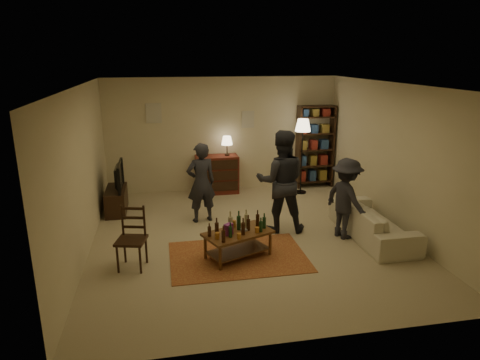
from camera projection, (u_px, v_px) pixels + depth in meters
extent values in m
plane|color=#C6B793|center=(248.00, 237.00, 7.76)|extent=(6.00, 6.00, 0.00)
plane|color=beige|center=(223.00, 135.00, 10.21)|extent=(5.50, 0.00, 5.50)
plane|color=beige|center=(82.00, 173.00, 6.89)|extent=(0.00, 6.00, 6.00)
plane|color=beige|center=(395.00, 158.00, 7.87)|extent=(0.00, 6.00, 6.00)
plane|color=beige|center=(307.00, 233.00, 4.55)|extent=(5.50, 0.00, 5.50)
plane|color=white|center=(249.00, 85.00, 7.01)|extent=(6.00, 6.00, 0.00)
cube|color=beige|center=(154.00, 113.00, 9.75)|extent=(0.35, 0.03, 0.45)
cube|color=beige|center=(248.00, 119.00, 10.20)|extent=(0.30, 0.03, 0.40)
cube|color=maroon|center=(238.00, 257.00, 6.98)|extent=(2.20, 1.50, 0.01)
cube|color=brown|center=(238.00, 233.00, 6.87)|extent=(1.22, 0.96, 0.04)
cube|color=brown|center=(238.00, 250.00, 6.95)|extent=(1.09, 0.83, 0.02)
cylinder|color=brown|center=(220.00, 259.00, 6.49)|extent=(0.05, 0.05, 0.40)
cylinder|color=brown|center=(270.00, 244.00, 7.00)|extent=(0.05, 0.05, 0.40)
cylinder|color=brown|center=(205.00, 248.00, 6.86)|extent=(0.05, 0.05, 0.40)
cylinder|color=brown|center=(254.00, 234.00, 7.37)|extent=(0.05, 0.05, 0.40)
cylinder|color=#BB722B|center=(217.00, 236.00, 6.60)|extent=(0.07, 0.07, 0.10)
cylinder|color=#BB722B|center=(239.00, 236.00, 6.60)|extent=(0.07, 0.07, 0.09)
cylinder|color=#BB722B|center=(234.00, 224.00, 7.06)|extent=(0.07, 0.07, 0.11)
cylinder|color=#BB722B|center=(257.00, 230.00, 6.83)|extent=(0.07, 0.07, 0.09)
cube|color=#7B2E7F|center=(228.00, 229.00, 6.76)|extent=(0.17, 0.16, 0.18)
cylinder|color=gray|center=(245.00, 230.00, 6.91)|extent=(0.12, 0.12, 0.03)
cube|color=#322110|center=(131.00, 241.00, 6.51)|extent=(0.51, 0.51, 0.04)
cylinder|color=#322110|center=(118.00, 259.00, 6.42)|extent=(0.04, 0.04, 0.45)
cylinder|color=#322110|center=(140.00, 260.00, 6.40)|extent=(0.04, 0.04, 0.45)
cylinder|color=#322110|center=(125.00, 249.00, 6.75)|extent=(0.04, 0.04, 0.45)
cylinder|color=#322110|center=(146.00, 250.00, 6.73)|extent=(0.04, 0.04, 0.45)
cube|color=#322110|center=(133.00, 220.00, 6.60)|extent=(0.34, 0.11, 0.51)
cube|color=#322110|center=(117.00, 200.00, 8.95)|extent=(0.40, 1.00, 0.50)
imported|color=black|center=(115.00, 176.00, 8.81)|extent=(0.13, 0.97, 0.56)
cube|color=maroon|center=(217.00, 174.00, 10.16)|extent=(1.00, 0.48, 0.90)
cube|color=#322110|center=(218.00, 187.00, 9.99)|extent=(0.92, 0.02, 0.22)
cube|color=#322110|center=(218.00, 176.00, 9.92)|extent=(0.92, 0.02, 0.22)
cube|color=#322110|center=(218.00, 165.00, 9.85)|extent=(0.92, 0.02, 0.22)
cylinder|color=#322110|center=(227.00, 155.00, 10.08)|extent=(0.12, 0.12, 0.04)
cylinder|color=#322110|center=(227.00, 149.00, 10.04)|extent=(0.02, 0.02, 0.22)
cone|color=#FFE5B2|center=(227.00, 140.00, 9.98)|extent=(0.26, 0.26, 0.20)
cube|color=#322110|center=(298.00, 148.00, 10.43)|extent=(0.04, 0.34, 2.00)
cube|color=#322110|center=(331.00, 147.00, 10.58)|extent=(0.04, 0.34, 2.00)
cube|color=#322110|center=(313.00, 180.00, 10.74)|extent=(0.90, 0.34, 0.03)
cube|color=#322110|center=(314.00, 165.00, 10.63)|extent=(0.90, 0.34, 0.03)
cube|color=#322110|center=(315.00, 149.00, 10.52)|extent=(0.90, 0.34, 0.03)
cube|color=#322110|center=(316.00, 133.00, 10.41)|extent=(0.90, 0.34, 0.03)
cube|color=#322110|center=(317.00, 117.00, 10.30)|extent=(0.90, 0.34, 0.03)
cube|color=#322110|center=(317.00, 106.00, 10.23)|extent=(0.90, 0.34, 0.03)
cube|color=maroon|center=(302.00, 175.00, 10.65)|extent=(0.12, 0.22, 0.26)
cube|color=navy|center=(312.00, 175.00, 10.69)|extent=(0.15, 0.22, 0.26)
cube|color=olive|center=(322.00, 174.00, 10.74)|extent=(0.18, 0.22, 0.26)
cube|color=navy|center=(303.00, 160.00, 10.54)|extent=(0.12, 0.22, 0.24)
cube|color=olive|center=(312.00, 160.00, 10.58)|extent=(0.15, 0.22, 0.24)
cube|color=maroon|center=(323.00, 159.00, 10.63)|extent=(0.18, 0.22, 0.24)
cube|color=olive|center=(303.00, 145.00, 10.43)|extent=(0.12, 0.22, 0.22)
cube|color=maroon|center=(313.00, 144.00, 10.48)|extent=(0.15, 0.22, 0.22)
cube|color=navy|center=(324.00, 144.00, 10.52)|extent=(0.18, 0.22, 0.22)
cube|color=maroon|center=(304.00, 129.00, 10.32)|extent=(0.12, 0.22, 0.20)
cube|color=navy|center=(314.00, 129.00, 10.37)|extent=(0.15, 0.22, 0.20)
cube|color=olive|center=(324.00, 128.00, 10.41)|extent=(0.18, 0.22, 0.20)
cube|color=navy|center=(305.00, 113.00, 10.21)|extent=(0.12, 0.22, 0.18)
cube|color=olive|center=(315.00, 112.00, 10.26)|extent=(0.15, 0.22, 0.18)
cube|color=maroon|center=(325.00, 112.00, 10.31)|extent=(0.18, 0.22, 0.18)
cylinder|color=black|center=(300.00, 192.00, 10.26)|extent=(0.28, 0.28, 0.03)
cylinder|color=black|center=(302.00, 161.00, 10.05)|extent=(0.03, 0.03, 1.58)
cone|color=#FFE5B2|center=(303.00, 125.00, 9.81)|extent=(0.36, 0.36, 0.28)
imported|color=beige|center=(373.00, 221.00, 7.69)|extent=(0.81, 2.08, 0.61)
imported|color=#24252C|center=(201.00, 183.00, 8.30)|extent=(0.64, 0.49, 1.58)
imported|color=#23242A|center=(281.00, 181.00, 7.83)|extent=(1.05, 0.89, 1.90)
imported|color=#26262E|center=(346.00, 199.00, 7.56)|extent=(0.81, 1.06, 1.46)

